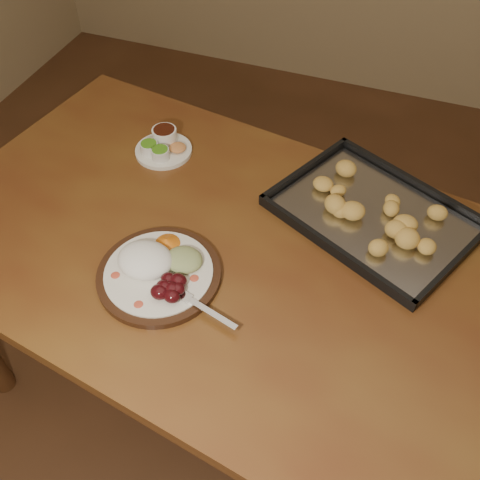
% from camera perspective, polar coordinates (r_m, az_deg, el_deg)
% --- Properties ---
extents(ground, '(4.00, 4.00, 0.00)m').
position_cam_1_polar(ground, '(1.91, 4.35, -16.31)').
color(ground, brown).
rests_on(ground, ground).
extents(dining_table, '(1.63, 1.14, 0.75)m').
position_cam_1_polar(dining_table, '(1.37, -1.64, -3.09)').
color(dining_table, brown).
rests_on(dining_table, ground).
extents(dinner_plate, '(0.36, 0.28, 0.07)m').
position_cam_1_polar(dinner_plate, '(1.23, -8.71, -3.11)').
color(dinner_plate, black).
rests_on(dinner_plate, dining_table).
extents(condiment_saucer, '(0.16, 0.16, 0.05)m').
position_cam_1_polar(condiment_saucer, '(1.56, -8.25, 9.92)').
color(condiment_saucer, silver).
rests_on(condiment_saucer, dining_table).
extents(baking_tray, '(0.58, 0.52, 0.05)m').
position_cam_1_polar(baking_tray, '(1.39, 14.08, 2.81)').
color(baking_tray, black).
rests_on(baking_tray, dining_table).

